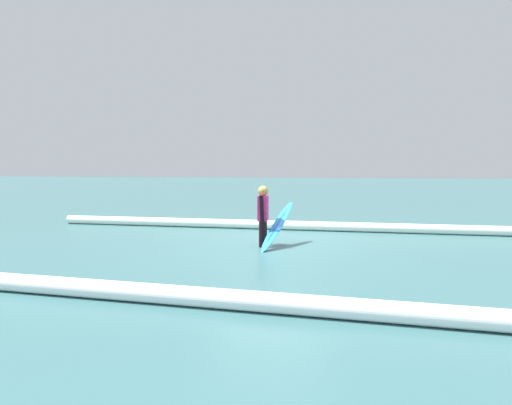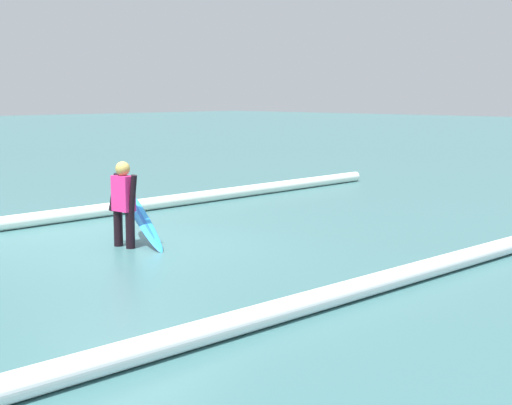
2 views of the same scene
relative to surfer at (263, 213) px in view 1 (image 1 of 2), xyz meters
The scene contains 5 objects.
ground_plane 0.75m from the surfer, 136.28° to the right, with size 132.43×132.43×0.00m, color #376668.
surfer is the anchor object (origin of this frame).
surfboard 0.42m from the surfer, behind, with size 0.61×1.60×0.95m.
wave_crest_foreground 3.10m from the surfer, 119.03° to the right, with size 0.25×0.25×16.19m, color white.
wave_crest_midground 5.40m from the surfer, 124.80° to the left, with size 0.25×0.25×20.15m, color white.
Camera 1 is at (-1.90, 9.49, 1.70)m, focal length 31.28 mm.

